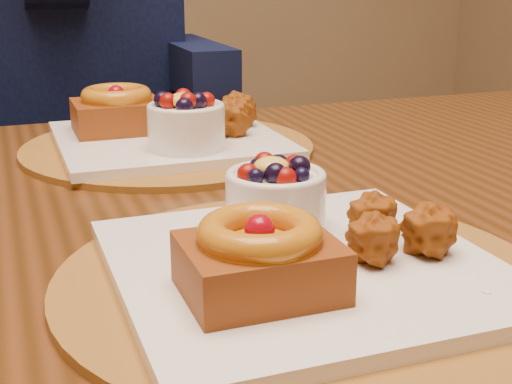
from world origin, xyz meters
TOP-DOWN VIEW (x-y plane):
  - dining_table at (0.11, 0.00)m, footprint 1.60×0.90m
  - place_setting_near at (0.11, -0.21)m, footprint 0.38×0.38m
  - place_setting_far at (0.11, 0.22)m, footprint 0.38×0.38m

SIDE VIEW (x-z plane):
  - dining_table at x=0.11m, z-range 0.30..1.06m
  - place_setting_near at x=0.11m, z-range 0.74..0.82m
  - place_setting_far at x=0.11m, z-range 0.74..0.83m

